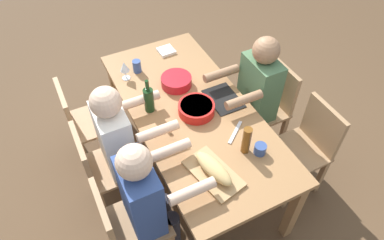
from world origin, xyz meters
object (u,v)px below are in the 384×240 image
serving_bowl_pasta (176,81)px  wine_glass (124,67)px  diner_far_left (148,197)px  cup_far_right (137,66)px  chair_near_center (269,103)px  beer_bottle (246,140)px  diner_near_center (254,91)px  cutting_board (213,173)px  chair_far_center (102,166)px  chair_far_right (84,120)px  serving_bowl_greens (196,108)px  bread_loaf (214,169)px  chair_far_left (125,224)px  diner_far_center (121,140)px  chair_near_left (307,145)px  cup_near_left (260,149)px  wine_bottle (149,99)px  dining_table (192,118)px

serving_bowl_pasta → wine_glass: bearing=52.0°
diner_far_left → cup_far_right: 1.21m
chair_near_center → beer_bottle: size_ratio=3.86×
diner_near_center → cup_far_right: size_ratio=11.00×
chair_near_center → serving_bowl_pasta: 0.86m
diner_far_left → cutting_board: bearing=-97.9°
chair_near_center → diner_near_center: size_ratio=0.71×
chair_far_center → diner_far_left: bearing=-160.7°
beer_bottle → diner_near_center: bearing=-39.7°
chair_far_right → serving_bowl_greens: (-0.56, -0.78, 0.30)m
chair_near_center → diner_near_center: diner_near_center is taller
wine_glass → diner_far_left: bearing=167.3°
bread_loaf → diner_far_left: bearing=82.1°
beer_bottle → wine_glass: size_ratio=1.33×
chair_far_left → bread_loaf: same height
diner_far_center → chair_near_left: 1.45m
cup_near_left → cup_far_right: size_ratio=0.77×
diner_near_center → chair_far_right: 1.45m
chair_far_right → cup_near_left: bearing=-137.9°
diner_far_center → wine_glass: 0.65m
serving_bowl_greens → wine_glass: (0.61, 0.34, 0.07)m
serving_bowl_pasta → cup_near_left: (-0.88, -0.22, -0.01)m
chair_far_right → cutting_board: 1.30m
beer_bottle → wine_glass: bearing=23.6°
diner_near_center → cup_far_right: diner_near_center is taller
serving_bowl_greens → chair_far_left: bearing=122.2°
bread_loaf → cup_far_right: size_ratio=2.94×
chair_near_center → diner_near_center: bearing=90.0°
chair_far_center → cup_near_left: size_ratio=10.19×
cup_near_left → cup_far_right: bearing=20.3°
chair_far_center → chair_near_center: bearing=-90.0°
chair_near_center → serving_bowl_pasta: size_ratio=3.42×
cup_near_left → wine_bottle: bearing=35.7°
bread_loaf → serving_bowl_pasta: bearing=-9.6°
chair_far_center → wine_glass: 0.81m
serving_bowl_greens → beer_bottle: bearing=-164.5°
dining_table → beer_bottle: beer_bottle is taller
cutting_board → cup_near_left: size_ratio=4.79×
chair_near_left → wine_bottle: (0.67, 1.04, 0.37)m
chair_near_left → serving_bowl_greens: (0.49, 0.74, 0.30)m
cutting_board → chair_far_center: bearing=46.7°
chair_near_center → cup_far_right: (0.62, 0.97, 0.31)m
chair_near_center → serving_bowl_greens: 0.80m
chair_far_left → diner_far_left: (-0.00, -0.18, 0.21)m
chair_far_right → serving_bowl_pasta: size_ratio=3.42×
dining_table → diner_far_left: diner_far_left is taller
dining_table → chair_far_left: size_ratio=2.24×
diner_near_center → cup_far_right: 1.00m
cutting_board → cup_far_right: bearing=3.4°
serving_bowl_greens → dining_table: bearing=29.6°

